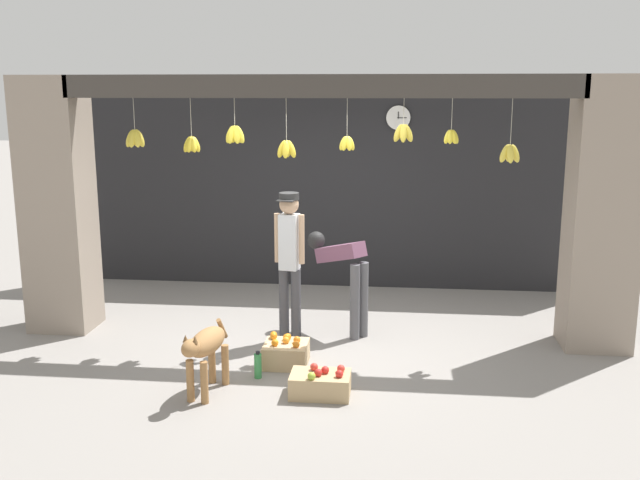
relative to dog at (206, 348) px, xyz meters
The scene contains 12 objects.
ground_plane 1.69m from the dog, 58.16° to the left, with size 60.00×60.00×0.00m, color gray.
shop_back_wall 4.10m from the dog, 77.49° to the left, with size 7.32×0.12×2.91m, color #232326.
shop_pillar_left 2.91m from the dog, 141.87° to the left, with size 0.70×0.60×2.91m, color gray.
shop_pillar_right 4.34m from the dog, 23.54° to the left, with size 0.70×0.60×2.91m, color gray.
storefront_awning 2.85m from the dog, 61.20° to the left, with size 5.42×0.31×0.90m.
dog is the anchor object (origin of this frame).
shopkeeper 1.70m from the dog, 70.00° to the left, with size 0.34×0.29×1.67m.
worker_stooping 2.17m from the dog, 58.60° to the left, with size 0.74×0.66×1.13m.
fruit_crate_oranges 1.05m from the dog, 52.06° to the left, with size 0.44×0.43×0.30m.
fruit_crate_apples 1.10m from the dog, ahead, with size 0.55×0.36×0.28m.
water_bottle 0.66m from the dog, 46.61° to the left, with size 0.07×0.07×0.27m.
wall_clock 4.59m from the dog, 65.86° to the left, with size 0.34×0.03×0.34m.
Camera 1 is at (0.83, -7.38, 2.75)m, focal length 40.00 mm.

